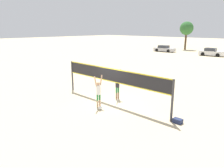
{
  "coord_description": "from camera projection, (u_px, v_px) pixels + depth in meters",
  "views": [
    {
      "loc": [
        9.84,
        -10.13,
        4.95
      ],
      "look_at": [
        0.0,
        0.0,
        1.3
      ],
      "focal_mm": 35.0,
      "sensor_mm": 36.0,
      "label": 1
    }
  ],
  "objects": [
    {
      "name": "volleyball",
      "position": [
        100.0,
        108.0,
        13.55
      ],
      "size": [
        0.22,
        0.22,
        0.22
      ],
      "color": "white",
      "rests_on": "ground_plane"
    },
    {
      "name": "ground_plane",
      "position": [
        112.0,
        102.0,
        14.92
      ],
      "size": [
        200.0,
        200.0,
        0.0
      ],
      "primitive_type": "plane",
      "color": "beige"
    },
    {
      "name": "gear_bag",
      "position": [
        178.0,
        121.0,
        11.66
      ],
      "size": [
        0.48,
        0.34,
        0.24
      ],
      "color": "navy",
      "rests_on": "ground_plane"
    },
    {
      "name": "player_spiker",
      "position": [
        98.0,
        91.0,
        13.81
      ],
      "size": [
        0.28,
        0.69,
        2.05
      ],
      "rotation": [
        0.0,
        0.0,
        1.57
      ],
      "color": "tan",
      "rests_on": "ground_plane"
    },
    {
      "name": "parked_car_far",
      "position": [
        164.0,
        49.0,
        46.14
      ],
      "size": [
        4.44,
        1.99,
        1.33
      ],
      "rotation": [
        0.0,
        0.0,
        0.04
      ],
      "color": "#B7B7BC",
      "rests_on": "ground_plane"
    },
    {
      "name": "player_blocker",
      "position": [
        117.0,
        84.0,
        15.36
      ],
      "size": [
        0.28,
        0.7,
        2.13
      ],
      "rotation": [
        0.0,
        0.0,
        -1.57
      ],
      "color": "#8C664C",
      "rests_on": "ground_plane"
    },
    {
      "name": "tree_left_cluster",
      "position": [
        187.0,
        29.0,
        49.51
      ],
      "size": [
        3.01,
        3.01,
        6.33
      ],
      "color": "#4C3823",
      "rests_on": "ground_plane"
    },
    {
      "name": "volleyball_net",
      "position": [
        112.0,
        78.0,
        14.49
      ],
      "size": [
        9.09,
        0.13,
        2.36
      ],
      "color": "#38383D",
      "rests_on": "ground_plane"
    },
    {
      "name": "parked_car_near",
      "position": [
        211.0,
        52.0,
        39.35
      ],
      "size": [
        4.23,
        2.2,
        1.41
      ],
      "rotation": [
        0.0,
        0.0,
        0.11
      ],
      "color": "silver",
      "rests_on": "ground_plane"
    }
  ]
}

